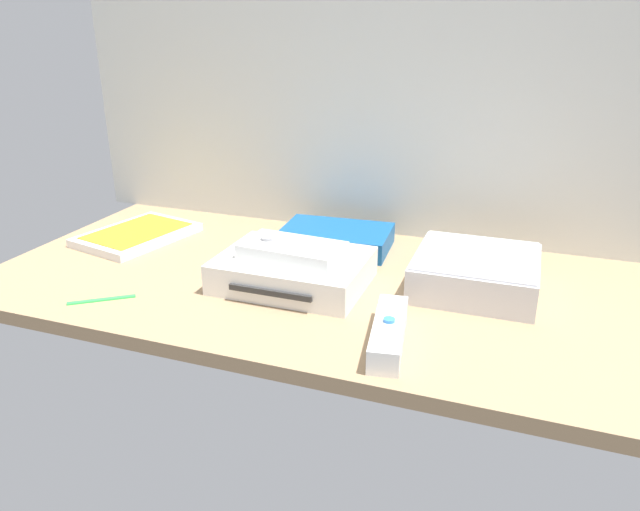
{
  "coord_description": "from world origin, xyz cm",
  "views": [
    {
      "loc": [
        28.16,
        -76.97,
        36.3
      ],
      "look_at": [
        0.0,
        0.0,
        4.0
      ],
      "focal_mm": 33.81,
      "sensor_mm": 36.0,
      "label": 1
    }
  ],
  "objects_px": {
    "remote_classic_pad": "(292,250)",
    "stylus_pen": "(101,298)",
    "mini_computer": "(476,272)",
    "game_console": "(293,270)",
    "remote_wand": "(389,333)",
    "network_router": "(336,238)",
    "game_case": "(137,235)"
  },
  "relations": [
    {
      "from": "remote_classic_pad",
      "to": "stylus_pen",
      "type": "relative_size",
      "value": 1.65
    },
    {
      "from": "mini_computer",
      "to": "remote_classic_pad",
      "type": "height_order",
      "value": "remote_classic_pad"
    },
    {
      "from": "game_console",
      "to": "remote_wand",
      "type": "relative_size",
      "value": 1.39
    },
    {
      "from": "remote_wand",
      "to": "stylus_pen",
      "type": "distance_m",
      "value": 0.4
    },
    {
      "from": "game_console",
      "to": "mini_computer",
      "type": "height_order",
      "value": "mini_computer"
    },
    {
      "from": "mini_computer",
      "to": "network_router",
      "type": "height_order",
      "value": "mini_computer"
    },
    {
      "from": "network_router",
      "to": "stylus_pen",
      "type": "distance_m",
      "value": 0.39
    },
    {
      "from": "game_case",
      "to": "network_router",
      "type": "height_order",
      "value": "network_router"
    },
    {
      "from": "remote_wand",
      "to": "network_router",
      "type": "bearing_deg",
      "value": 110.74
    },
    {
      "from": "game_case",
      "to": "remote_classic_pad",
      "type": "xyz_separation_m",
      "value": [
        0.33,
        -0.09,
        0.05
      ]
    },
    {
      "from": "network_router",
      "to": "mini_computer",
      "type": "bearing_deg",
      "value": -24.63
    },
    {
      "from": "remote_wand",
      "to": "stylus_pen",
      "type": "height_order",
      "value": "remote_wand"
    },
    {
      "from": "mini_computer",
      "to": "remote_wand",
      "type": "relative_size",
      "value": 1.13
    },
    {
      "from": "network_router",
      "to": "stylus_pen",
      "type": "bearing_deg",
      "value": -131.74
    },
    {
      "from": "game_console",
      "to": "game_case",
      "type": "bearing_deg",
      "value": 165.61
    },
    {
      "from": "remote_wand",
      "to": "remote_classic_pad",
      "type": "distance_m",
      "value": 0.22
    },
    {
      "from": "game_console",
      "to": "network_router",
      "type": "relative_size",
      "value": 1.12
    },
    {
      "from": "network_router",
      "to": "remote_wand",
      "type": "relative_size",
      "value": 1.24
    },
    {
      "from": "game_case",
      "to": "mini_computer",
      "type": "bearing_deg",
      "value": 11.16
    },
    {
      "from": "stylus_pen",
      "to": "game_console",
      "type": "bearing_deg",
      "value": 32.04
    },
    {
      "from": "game_console",
      "to": "remote_classic_pad",
      "type": "xyz_separation_m",
      "value": [
        -0.0,
        -0.0,
        0.03
      ]
    },
    {
      "from": "game_case",
      "to": "network_router",
      "type": "xyz_separation_m",
      "value": [
        0.34,
        0.08,
        0.01
      ]
    },
    {
      "from": "game_console",
      "to": "network_router",
      "type": "distance_m",
      "value": 0.16
    },
    {
      "from": "remote_wand",
      "to": "remote_classic_pad",
      "type": "xyz_separation_m",
      "value": [
        -0.17,
        0.12,
        0.04
      ]
    },
    {
      "from": "game_console",
      "to": "stylus_pen",
      "type": "relative_size",
      "value": 2.34
    },
    {
      "from": "game_case",
      "to": "stylus_pen",
      "type": "distance_m",
      "value": 0.25
    },
    {
      "from": "mini_computer",
      "to": "remote_wand",
      "type": "bearing_deg",
      "value": -111.68
    },
    {
      "from": "network_router",
      "to": "stylus_pen",
      "type": "height_order",
      "value": "network_router"
    },
    {
      "from": "mini_computer",
      "to": "game_case",
      "type": "distance_m",
      "value": 0.59
    },
    {
      "from": "mini_computer",
      "to": "remote_classic_pad",
      "type": "xyz_separation_m",
      "value": [
        -0.25,
        -0.07,
        0.03
      ]
    },
    {
      "from": "network_router",
      "to": "remote_classic_pad",
      "type": "height_order",
      "value": "remote_classic_pad"
    },
    {
      "from": "game_case",
      "to": "stylus_pen",
      "type": "bearing_deg",
      "value": -52.6
    }
  ]
}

